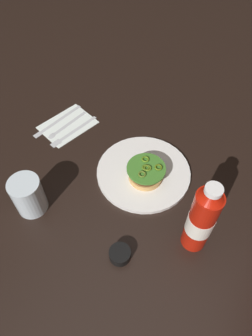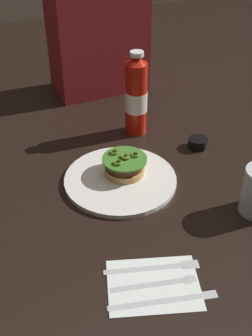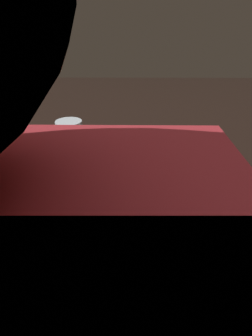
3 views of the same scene
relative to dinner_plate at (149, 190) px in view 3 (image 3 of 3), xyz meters
name	(u,v)px [view 3 (image 3 of 3)]	position (x,y,z in m)	size (l,w,h in m)	color
ground_plane	(110,182)	(0.11, -0.05, -0.01)	(3.00, 3.00, 0.00)	black
dinner_plate	(149,190)	(0.00, 0.00, 0.00)	(0.29, 0.29, 0.01)	white
burger_sandwich	(143,184)	(0.02, 0.02, 0.03)	(0.12, 0.12, 0.05)	tan
ketchup_bottle	(80,202)	(0.14, 0.21, 0.11)	(0.07, 0.07, 0.25)	#B61709
water_glass	(70,138)	(0.25, -0.23, 0.05)	(0.09, 0.09, 0.12)	silver
condiment_cup	(42,200)	(0.27, 0.06, 0.01)	(0.06, 0.06, 0.03)	black
napkin	(163,143)	(-0.07, -0.33, 0.00)	(0.18, 0.14, 0.00)	white
butter_knife	(159,137)	(-0.06, -0.37, 0.00)	(0.21, 0.07, 0.00)	silver
spoon_utensil	(156,141)	(-0.04, -0.33, 0.00)	(0.17, 0.06, 0.00)	silver
fork_utensil	(155,145)	(-0.04, -0.30, 0.00)	(0.19, 0.07, 0.00)	silver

